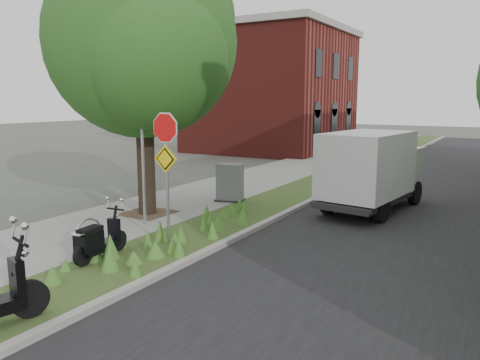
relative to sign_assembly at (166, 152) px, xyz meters
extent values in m
plane|color=#4C5147|center=(1.40, -0.58, -2.33)|extent=(120.00, 120.00, 0.00)
cube|color=gray|center=(-2.85, 9.42, -2.27)|extent=(3.50, 60.00, 0.12)
cube|color=#384D21|center=(-0.10, 9.42, -2.27)|extent=(2.00, 60.00, 0.12)
cube|color=#9E9991|center=(0.90, 9.42, -2.26)|extent=(0.20, 60.00, 0.13)
cube|color=black|center=(4.40, 9.42, -2.32)|extent=(7.00, 60.00, 0.01)
cylinder|color=black|center=(-2.60, 2.22, 0.03)|extent=(0.52, 0.52, 4.48)
sphere|color=#244F1A|center=(-2.60, 2.22, 2.75)|extent=(5.40, 5.40, 5.40)
sphere|color=#244F1A|center=(-3.81, 3.03, 2.08)|extent=(4.05, 4.05, 4.05)
sphere|color=#244F1A|center=(-1.52, 1.54, 2.21)|extent=(3.78, 3.78, 3.78)
cube|color=#473828|center=(-2.60, 2.22, -2.20)|extent=(1.40, 1.40, 0.01)
cylinder|color=#A5A8AD|center=(-1.80, 1.22, -0.21)|extent=(0.08, 0.08, 4.00)
torus|color=#A5A8AD|center=(-1.30, -1.18, -1.83)|extent=(0.05, 0.77, 0.77)
cube|color=#A5A8AD|center=(-1.30, -1.54, -2.19)|extent=(0.06, 0.06, 0.04)
cube|color=#A5A8AD|center=(-1.30, -0.82, -2.19)|extent=(0.06, 0.06, 0.04)
cylinder|color=#A5A8AD|center=(0.00, 0.02, -0.71)|extent=(0.07, 0.07, 3.00)
cylinder|color=red|center=(0.00, -0.01, 0.54)|extent=(0.86, 0.03, 0.86)
cylinder|color=white|center=(0.00, 0.00, 0.54)|extent=(0.94, 0.02, 0.94)
cube|color=yellow|center=(0.00, -0.01, -0.16)|extent=(0.64, 0.03, 0.64)
cube|color=maroon|center=(-8.10, 21.42, 1.67)|extent=(9.00, 10.00, 8.00)
cube|color=#9E9991|center=(-8.10, 21.42, 5.77)|extent=(9.40, 10.40, 0.40)
cylinder|color=black|center=(0.43, -3.90, -1.91)|extent=(0.29, 0.61, 0.59)
cylinder|color=black|center=(-0.79, -0.80, -1.97)|extent=(0.15, 0.47, 0.47)
cylinder|color=black|center=(-0.68, -1.90, -1.97)|extent=(0.15, 0.47, 0.47)
cube|color=black|center=(-0.73, -1.39, -1.96)|extent=(0.40, 1.05, 0.16)
cube|color=black|center=(-0.70, -1.71, -1.74)|extent=(0.38, 0.61, 0.36)
cube|color=black|center=(-0.70, -1.66, -1.51)|extent=(0.32, 0.56, 0.11)
cube|color=#262628|center=(2.95, 6.53, -1.88)|extent=(2.32, 4.82, 0.16)
cube|color=#B7BABC|center=(3.17, 8.32, -1.13)|extent=(1.93, 1.44, 1.40)
cube|color=white|center=(2.89, 6.06, -0.78)|extent=(2.33, 3.54, 1.93)
cube|color=#262628|center=(-1.40, 4.99, -2.19)|extent=(1.06, 0.84, 0.04)
cube|color=slate|center=(-1.40, 4.99, -1.58)|extent=(0.94, 0.71, 1.25)
camera|label=1|loc=(6.75, -8.15, 1.16)|focal=35.00mm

